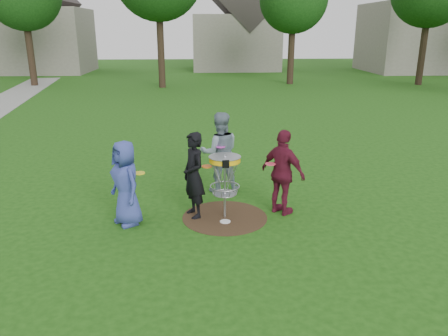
{
  "coord_description": "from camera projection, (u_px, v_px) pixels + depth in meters",
  "views": [
    {
      "loc": [
        -0.48,
        -8.46,
        3.81
      ],
      "look_at": [
        0.0,
        0.3,
        1.0
      ],
      "focal_mm": 35.0,
      "sensor_mm": 36.0,
      "label": 1
    }
  ],
  "objects": [
    {
      "name": "player_grey",
      "position": [
        220.0,
        153.0,
        10.44
      ],
      "size": [
        1.01,
        0.82,
        1.96
      ],
      "primitive_type": "imported",
      "rotation": [
        0.0,
        0.0,
        3.23
      ],
      "color": "gray",
      "rests_on": "ground"
    },
    {
      "name": "player_maroon",
      "position": [
        283.0,
        173.0,
        9.17
      ],
      "size": [
        1.06,
        1.1,
        1.84
      ],
      "primitive_type": "imported",
      "rotation": [
        0.0,
        0.0,
        2.31
      ],
      "color": "maroon",
      "rests_on": "ground"
    },
    {
      "name": "ground",
      "position": [
        225.0,
        217.0,
        9.23
      ],
      "size": [
        100.0,
        100.0,
        0.0
      ],
      "primitive_type": "plane",
      "color": "#19470F",
      "rests_on": "ground"
    },
    {
      "name": "player_blue",
      "position": [
        126.0,
        183.0,
        8.7
      ],
      "size": [
        0.95,
        1.01,
        1.74
      ],
      "primitive_type": "imported",
      "rotation": [
        0.0,
        0.0,
        -0.93
      ],
      "color": "#364294",
      "rests_on": "ground"
    },
    {
      "name": "disc_golf_basket",
      "position": [
        225.0,
        172.0,
        8.92
      ],
      "size": [
        0.66,
        0.67,
        1.38
      ],
      "color": "#9EA0A5",
      "rests_on": "ground"
    },
    {
      "name": "house_row",
      "position": [
        257.0,
        24.0,
        39.66
      ],
      "size": [
        44.5,
        10.65,
        11.62
      ],
      "color": "gray",
      "rests_on": "ground"
    },
    {
      "name": "player_black",
      "position": [
        194.0,
        175.0,
        9.04
      ],
      "size": [
        0.67,
        0.78,
        1.82
      ],
      "primitive_type": "imported",
      "rotation": [
        0.0,
        0.0,
        -1.14
      ],
      "color": "black",
      "rests_on": "ground"
    },
    {
      "name": "dirt_patch",
      "position": [
        225.0,
        217.0,
        9.23
      ],
      "size": [
        1.8,
        1.8,
        0.01
      ],
      "primitive_type": "cylinder",
      "color": "#47331E",
      "rests_on": "ground"
    },
    {
      "name": "held_discs",
      "position": [
        210.0,
        162.0,
        9.19
      ],
      "size": [
        2.89,
        1.68,
        0.15
      ],
      "color": "yellow",
      "rests_on": "ground"
    },
    {
      "name": "disc_on_grass",
      "position": [
        225.0,
        222.0,
        9.0
      ],
      "size": [
        0.22,
        0.22,
        0.02
      ],
      "primitive_type": "cylinder",
      "color": "white",
      "rests_on": "ground"
    }
  ]
}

